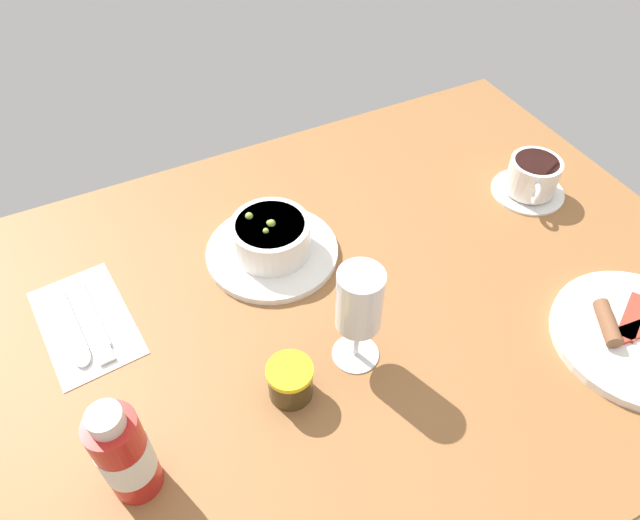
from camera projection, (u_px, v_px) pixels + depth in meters
ground_plane at (359, 302)px, 88.99cm from camera, size 110.00×84.00×3.00cm
porridge_bowl at (271, 241)px, 91.41cm from camera, size 20.84×20.84×7.47cm
cutlery_setting at (86, 324)px, 83.99cm from camera, size 13.70×20.87×0.90cm
coffee_cup at (532, 178)px, 101.47cm from camera, size 12.62×12.62×6.82cm
wine_glass at (359, 304)px, 72.76cm from camera, size 6.45×6.45×16.41cm
jam_jar at (290, 381)px, 74.76cm from camera, size 6.03×6.03×5.45cm
sauce_bottle_red at (124, 454)px, 63.48cm from camera, size 5.82×5.82×15.90cm
breakfast_plate at (639, 336)px, 81.75cm from camera, size 23.54×23.54×3.70cm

